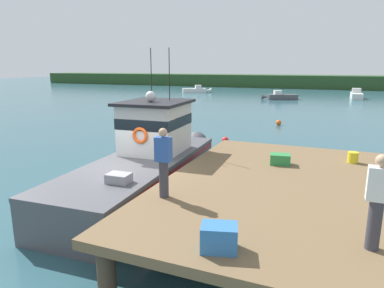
% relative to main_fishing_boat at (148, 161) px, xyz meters
% --- Properties ---
extents(ground_plane, '(200.00, 200.00, 0.00)m').
position_rel_main_fishing_boat_xyz_m(ground_plane, '(-0.17, -1.07, -1.01)').
color(ground_plane, '#2D5660').
extents(dock, '(6.00, 9.00, 1.20)m').
position_rel_main_fishing_boat_xyz_m(dock, '(4.63, -1.07, 0.07)').
color(dock, '#4C3D2D').
rests_on(dock, ground).
extents(main_fishing_boat, '(2.96, 9.88, 4.80)m').
position_rel_main_fishing_boat_xyz_m(main_fishing_boat, '(0.00, 0.00, 0.00)').
color(main_fishing_boat, '#4C4C51').
rests_on(main_fishing_boat, ground).
extents(crate_stack_near_edge, '(0.70, 0.59, 0.44)m').
position_rel_main_fishing_boat_xyz_m(crate_stack_near_edge, '(4.14, -4.90, 0.41)').
color(crate_stack_near_edge, '#3370B2').
rests_on(crate_stack_near_edge, dock).
extents(crate_stack_mid_dock, '(0.66, 0.53, 0.32)m').
position_rel_main_fishing_boat_xyz_m(crate_stack_mid_dock, '(4.30, 0.68, 0.35)').
color(crate_stack_mid_dock, '#2D8442').
rests_on(crate_stack_mid_dock, dock).
extents(bait_bucket, '(0.32, 0.32, 0.34)m').
position_rel_main_fishing_boat_xyz_m(bait_bucket, '(6.39, 1.75, 0.36)').
color(bait_bucket, yellow).
rests_on(bait_bucket, dock).
extents(deckhand_by_the_boat, '(0.36, 0.22, 1.63)m').
position_rel_main_fishing_boat_xyz_m(deckhand_by_the_boat, '(2.21, -3.12, 1.05)').
color(deckhand_by_the_boat, '#383842').
rests_on(deckhand_by_the_boat, dock).
extents(deckhand_further_back, '(0.36, 0.22, 1.63)m').
position_rel_main_fishing_boat_xyz_m(deckhand_further_back, '(6.48, -3.89, 1.05)').
color(deckhand_further_back, '#383842').
rests_on(deckhand_further_back, dock).
extents(moored_boat_mid_harbor, '(4.46, 3.05, 1.17)m').
position_rel_main_fishing_boat_xyz_m(moored_boat_mid_harbor, '(-14.90, 41.65, -0.60)').
color(moored_boat_mid_harbor, white).
rests_on(moored_boat_mid_harbor, ground).
extents(moored_boat_outer_mooring, '(4.53, 2.62, 1.16)m').
position_rel_main_fishing_boat_xyz_m(moored_boat_outer_mooring, '(-0.71, 34.69, -0.61)').
color(moored_boat_outer_mooring, '#4C4C51').
rests_on(moored_boat_outer_mooring, ground).
extents(moored_boat_far_left, '(1.42, 5.14, 1.30)m').
position_rel_main_fishing_boat_xyz_m(moored_boat_far_left, '(8.26, 40.20, -0.56)').
color(moored_boat_far_left, silver).
rests_on(moored_boat_far_left, ground).
extents(mooring_buoy_channel_marker, '(0.38, 0.38, 0.38)m').
position_rel_main_fishing_boat_xyz_m(mooring_buoy_channel_marker, '(0.33, 7.91, -0.82)').
color(mooring_buoy_channel_marker, red).
rests_on(mooring_buoy_channel_marker, ground).
extents(mooring_buoy_spare_mooring, '(0.38, 0.38, 0.38)m').
position_rel_main_fishing_boat_xyz_m(mooring_buoy_spare_mooring, '(2.12, 15.10, -0.82)').
color(mooring_buoy_spare_mooring, '#EA5B19').
rests_on(mooring_buoy_spare_mooring, ground).
extents(far_shoreline, '(120.00, 8.00, 2.40)m').
position_rel_main_fishing_boat_xyz_m(far_shoreline, '(-0.17, 60.93, 0.19)').
color(far_shoreline, '#284723').
rests_on(far_shoreline, ground).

